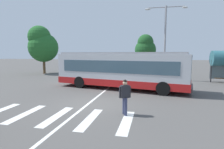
# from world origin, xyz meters

# --- Properties ---
(ground_plane) EXTENTS (160.00, 160.00, 0.00)m
(ground_plane) POSITION_xyz_m (0.00, 0.00, 0.00)
(ground_plane) COLOR #514F4C
(city_transit_bus) EXTENTS (11.41, 4.74, 3.06)m
(city_transit_bus) POSITION_xyz_m (0.83, 5.02, 1.59)
(city_transit_bus) COLOR black
(city_transit_bus) RESTS_ON ground_plane
(pedestrian_crossing_street) EXTENTS (0.54, 0.40, 1.72)m
(pedestrian_crossing_street) POSITION_xyz_m (2.15, -1.41, 0.97)
(pedestrian_crossing_street) COLOR #333856
(pedestrian_crossing_street) RESTS_ON ground_plane
(parked_car_blue) EXTENTS (2.16, 4.63, 1.35)m
(parked_car_blue) POSITION_xyz_m (-1.18, 16.29, 0.77)
(parked_car_blue) COLOR black
(parked_car_blue) RESTS_ON ground_plane
(parked_car_champagne) EXTENTS (1.91, 4.52, 1.35)m
(parked_car_champagne) POSITION_xyz_m (1.32, 16.36, 0.77)
(parked_car_champagne) COLOR black
(parked_car_champagne) RESTS_ON ground_plane
(parked_car_red) EXTENTS (1.94, 4.53, 1.35)m
(parked_car_red) POSITION_xyz_m (4.14, 15.82, 0.77)
(parked_car_red) COLOR black
(parked_car_red) RESTS_ON ground_plane
(twin_arm_street_lamp) EXTENTS (4.43, 0.32, 8.07)m
(twin_arm_street_lamp) POSITION_xyz_m (4.76, 10.93, 5.04)
(twin_arm_street_lamp) COLOR #939399
(twin_arm_street_lamp) RESTS_ON ground_plane
(background_tree_left) EXTENTS (4.29, 4.29, 6.97)m
(background_tree_left) POSITION_xyz_m (-12.33, 13.94, 4.30)
(background_tree_left) COLOR brown
(background_tree_left) RESTS_ON ground_plane
(background_tree_right) EXTENTS (3.51, 3.51, 6.13)m
(background_tree_right) POSITION_xyz_m (2.33, 20.90, 3.94)
(background_tree_right) COLOR brown
(background_tree_right) RESTS_ON ground_plane
(crosswalk_painted_stripes) EXTENTS (7.10, 2.79, 0.01)m
(crosswalk_painted_stripes) POSITION_xyz_m (-0.97, -2.33, 0.00)
(crosswalk_painted_stripes) COLOR silver
(crosswalk_painted_stripes) RESTS_ON ground_plane
(lane_center_line) EXTENTS (0.16, 24.00, 0.01)m
(lane_center_line) POSITION_xyz_m (-0.22, 2.00, 0.00)
(lane_center_line) COLOR silver
(lane_center_line) RESTS_ON ground_plane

